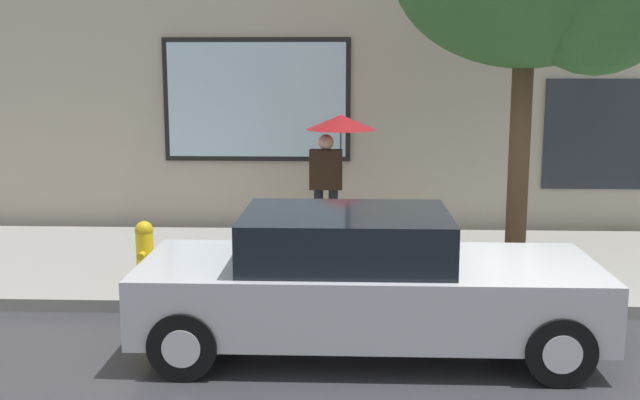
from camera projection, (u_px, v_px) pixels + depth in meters
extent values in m
plane|color=#333338|center=(483.00, 350.00, 7.74)|extent=(60.00, 60.00, 0.00)
cube|color=gray|center=(447.00, 265.00, 10.68)|extent=(20.00, 4.00, 0.15)
cube|color=#B2A893|center=(434.00, 22.00, 12.54)|extent=(20.00, 0.40, 7.00)
cube|color=black|center=(257.00, 100.00, 12.65)|extent=(3.08, 0.06, 2.02)
cube|color=silver|center=(257.00, 100.00, 12.62)|extent=(2.92, 0.03, 1.86)
cube|color=#262B33|center=(600.00, 134.00, 12.53)|extent=(1.80, 0.04, 1.80)
cube|color=#B7BABF|center=(368.00, 293.00, 7.66)|extent=(4.48, 1.71, 0.66)
cube|color=black|center=(346.00, 237.00, 7.56)|extent=(2.02, 1.50, 0.49)
cylinder|color=black|center=(521.00, 297.00, 8.41)|extent=(0.64, 0.22, 0.64)
cylinder|color=silver|center=(521.00, 297.00, 8.41)|extent=(0.35, 0.24, 0.35)
cylinder|color=black|center=(559.00, 350.00, 6.86)|extent=(0.64, 0.22, 0.64)
cylinder|color=silver|center=(559.00, 350.00, 6.86)|extent=(0.35, 0.24, 0.35)
cylinder|color=black|center=(214.00, 294.00, 8.54)|extent=(0.64, 0.22, 0.64)
cylinder|color=silver|center=(214.00, 294.00, 8.54)|extent=(0.35, 0.24, 0.35)
cylinder|color=black|center=(184.00, 345.00, 7.00)|extent=(0.64, 0.22, 0.64)
cylinder|color=silver|center=(184.00, 345.00, 7.00)|extent=(0.35, 0.24, 0.35)
cylinder|color=yellow|center=(145.00, 255.00, 9.64)|extent=(0.22, 0.22, 0.64)
sphere|color=gold|center=(144.00, 230.00, 9.59)|extent=(0.23, 0.23, 0.23)
cylinder|color=gold|center=(142.00, 256.00, 9.48)|extent=(0.09, 0.12, 0.09)
cylinder|color=gold|center=(148.00, 250.00, 9.79)|extent=(0.09, 0.12, 0.09)
cylinder|color=yellow|center=(146.00, 278.00, 9.69)|extent=(0.30, 0.30, 0.06)
cylinder|color=black|center=(319.00, 217.00, 11.58)|extent=(0.14, 0.14, 0.84)
cylinder|color=black|center=(333.00, 217.00, 11.57)|extent=(0.14, 0.14, 0.84)
cube|color=black|center=(326.00, 169.00, 11.45)|extent=(0.49, 0.22, 0.59)
sphere|color=tan|center=(326.00, 142.00, 11.37)|extent=(0.23, 0.23, 0.23)
cylinder|color=#4C4C51|center=(341.00, 153.00, 11.39)|extent=(0.02, 0.02, 0.90)
cone|color=maroon|center=(341.00, 122.00, 11.31)|extent=(1.04, 1.04, 0.22)
cylinder|color=#4C3823|center=(519.00, 162.00, 9.62)|extent=(0.26, 0.26, 2.95)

